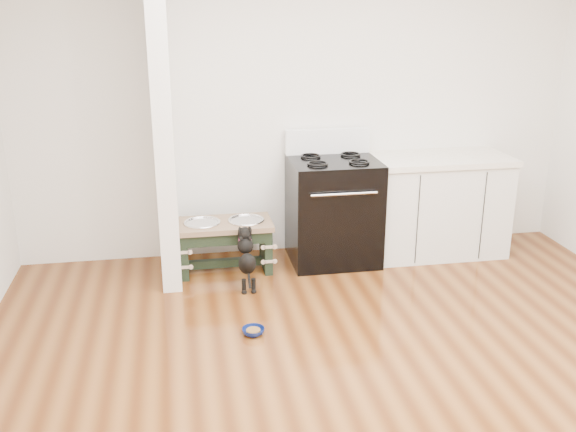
# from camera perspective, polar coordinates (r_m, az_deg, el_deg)

# --- Properties ---
(ground) EXTENTS (5.00, 5.00, 0.00)m
(ground) POSITION_cam_1_polar(r_m,az_deg,el_deg) (3.94, 7.99, -15.99)
(ground) COLOR #4E250E
(ground) RESTS_ON ground
(room_shell) EXTENTS (5.00, 5.00, 5.00)m
(room_shell) POSITION_cam_1_polar(r_m,az_deg,el_deg) (3.31, 9.25, 7.78)
(room_shell) COLOR silver
(room_shell) RESTS_ON ground
(partition_wall) EXTENTS (0.15, 0.80, 2.70)m
(partition_wall) POSITION_cam_1_polar(r_m,az_deg,el_deg) (5.24, -11.05, 8.67)
(partition_wall) COLOR silver
(partition_wall) RESTS_ON ground
(oven_range) EXTENTS (0.76, 0.69, 1.14)m
(oven_range) POSITION_cam_1_polar(r_m,az_deg,el_deg) (5.67, 4.04, 0.63)
(oven_range) COLOR black
(oven_range) RESTS_ON ground
(cabinet_run) EXTENTS (1.24, 0.64, 0.91)m
(cabinet_run) POSITION_cam_1_polar(r_m,az_deg,el_deg) (6.00, 13.12, 0.94)
(cabinet_run) COLOR silver
(cabinet_run) RESTS_ON ground
(dog_feeder) EXTENTS (0.80, 0.43, 0.46)m
(dog_feeder) POSITION_cam_1_polar(r_m,az_deg,el_deg) (5.50, -5.63, -1.80)
(dog_feeder) COLOR black
(dog_feeder) RESTS_ON ground
(puppy) EXTENTS (0.14, 0.41, 0.49)m
(puppy) POSITION_cam_1_polar(r_m,az_deg,el_deg) (5.19, -3.71, -3.59)
(puppy) COLOR black
(puppy) RESTS_ON ground
(floor_bowl) EXTENTS (0.20, 0.20, 0.05)m
(floor_bowl) POSITION_cam_1_polar(r_m,az_deg,el_deg) (4.57, -3.10, -10.20)
(floor_bowl) COLOR #0C1A55
(floor_bowl) RESTS_ON ground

